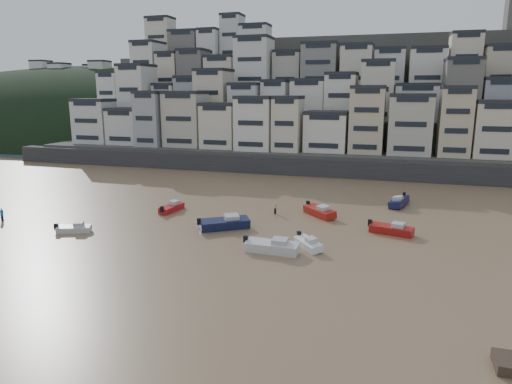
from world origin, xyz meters
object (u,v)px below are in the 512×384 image
(boat_f, at_px, (172,206))
(person_pink, at_px, (275,208))
(boat_e, at_px, (320,210))
(boat_i, at_px, (399,201))
(boat_c, at_px, (224,222))
(boat_b, at_px, (308,243))
(boat_j, at_px, (74,228))
(boat_d, at_px, (392,228))
(boat_a, at_px, (272,245))
(person_blue, at_px, (2,215))

(boat_f, bearing_deg, person_pink, -72.66)
(boat_e, bearing_deg, boat_i, 86.19)
(boat_c, bearing_deg, boat_e, 8.28)
(boat_b, bearing_deg, boat_j, -122.81)
(boat_d, relative_size, person_pink, 3.18)
(boat_d, bearing_deg, person_pink, 177.54)
(boat_a, bearing_deg, boat_d, 42.76)
(boat_d, distance_m, boat_j, 37.92)
(boat_i, relative_size, boat_d, 1.08)
(boat_e, xyz_separation_m, person_pink, (-6.02, -0.74, 0.06))
(boat_d, relative_size, person_blue, 3.18)
(boat_c, relative_size, boat_e, 1.12)
(boat_d, relative_size, boat_f, 1.11)
(person_pink, bearing_deg, boat_c, -116.02)
(boat_e, height_order, boat_j, boat_e)
(boat_a, bearing_deg, person_pink, 105.30)
(boat_b, xyz_separation_m, boat_i, (9.44, 22.18, 0.17))
(person_pink, bearing_deg, boat_e, 7.00)
(boat_e, xyz_separation_m, boat_j, (-27.02, -15.89, -0.23))
(boat_a, bearing_deg, person_blue, -179.85)
(boat_i, bearing_deg, person_blue, -50.08)
(boat_d, xyz_separation_m, person_pink, (-15.46, 4.75, 0.12))
(person_pink, bearing_deg, boat_a, -76.77)
(boat_f, xyz_separation_m, person_pink, (14.36, 2.83, 0.19))
(boat_i, relative_size, boat_e, 1.00)
(boat_b, xyz_separation_m, person_pink, (-6.93, 12.61, 0.23))
(boat_c, distance_m, person_blue, 29.41)
(boat_c, bearing_deg, boat_i, 7.29)
(boat_c, xyz_separation_m, boat_i, (20.58, 18.19, -0.10))
(boat_b, relative_size, person_blue, 2.71)
(boat_c, bearing_deg, boat_b, -53.89)
(boat_c, xyz_separation_m, person_pink, (4.21, 8.62, -0.05))
(boat_e, bearing_deg, boat_c, -91.81)
(boat_b, xyz_separation_m, boat_d, (8.53, 7.86, 0.11))
(boat_d, height_order, boat_j, boat_d)
(boat_e, distance_m, person_pink, 6.06)
(boat_i, xyz_separation_m, person_pink, (-16.37, -9.57, 0.06))
(boat_e, relative_size, person_pink, 3.43)
(boat_c, height_order, boat_d, boat_c)
(boat_d, bearing_deg, boat_c, -154.25)
(boat_a, bearing_deg, boat_c, 142.50)
(boat_b, distance_m, boat_f, 23.43)
(boat_i, height_order, boat_e, boat_e)
(boat_f, relative_size, person_blue, 2.87)
(boat_i, distance_m, boat_f, 33.14)
(boat_b, distance_m, boat_d, 11.60)
(boat_i, relative_size, person_pink, 3.43)
(boat_c, bearing_deg, boat_f, 116.12)
(boat_b, bearing_deg, boat_d, 94.62)
(boat_j, height_order, person_pink, person_pink)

